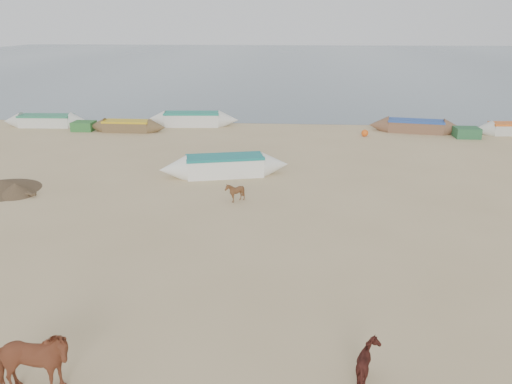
# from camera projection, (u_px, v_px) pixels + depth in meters

# --- Properties ---
(ground) EXTENTS (140.00, 140.00, 0.00)m
(ground) POSITION_uv_depth(u_px,v_px,m) (247.00, 266.00, 15.08)
(ground) COLOR tan
(ground) RESTS_ON ground
(sea) EXTENTS (160.00, 160.00, 0.00)m
(sea) POSITION_uv_depth(u_px,v_px,m) (286.00, 60.00, 92.40)
(sea) COLOR slate
(sea) RESTS_ON ground
(cow_adult) EXTENTS (1.78, 0.97, 1.43)m
(cow_adult) POSITION_uv_depth(u_px,v_px,m) (31.00, 364.00, 9.69)
(cow_adult) COLOR brown
(cow_adult) RESTS_ON ground
(calf_front) EXTENTS (0.76, 0.68, 0.83)m
(calf_front) POSITION_uv_depth(u_px,v_px,m) (235.00, 192.00, 20.31)
(calf_front) COLOR #56321B
(calf_front) RESTS_ON ground
(calf_right) EXTENTS (0.90, 0.99, 0.86)m
(calf_right) POSITION_uv_depth(u_px,v_px,m) (370.00, 365.00, 10.09)
(calf_right) COLOR #4F2019
(calf_right) RESTS_ON ground
(near_canoe) EXTENTS (6.29, 2.72, 0.98)m
(near_canoe) POSITION_uv_depth(u_px,v_px,m) (225.00, 166.00, 23.71)
(near_canoe) COLOR white
(near_canoe) RESTS_ON ground
(debris_pile) EXTENTS (4.32, 4.32, 0.47)m
(debris_pile) POSITION_uv_depth(u_px,v_px,m) (1.00, 185.00, 21.77)
(debris_pile) COLOR brown
(debris_pile) RESTS_ON ground
(waterline_canoes) EXTENTS (50.46, 4.02, 0.97)m
(waterline_canoes) POSITION_uv_depth(u_px,v_px,m) (331.00, 124.00, 33.67)
(waterline_canoes) COLOR silver
(waterline_canoes) RESTS_ON ground
(beach_clutter) EXTENTS (43.91, 4.90, 0.64)m
(beach_clutter) POSITION_uv_depth(u_px,v_px,m) (334.00, 127.00, 33.21)
(beach_clutter) COLOR #306A30
(beach_clutter) RESTS_ON ground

